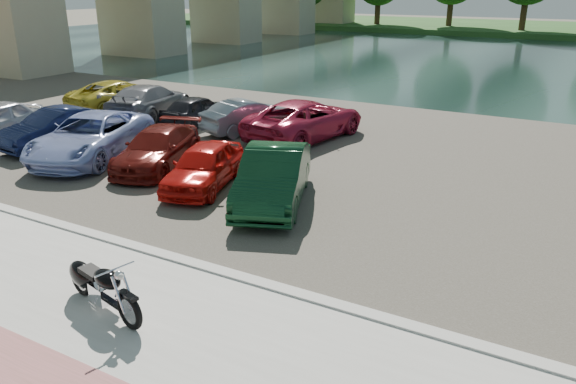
# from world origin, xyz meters

# --- Properties ---
(ground) EXTENTS (200.00, 200.00, 0.00)m
(ground) POSITION_xyz_m (0.00, 0.00, 0.00)
(ground) COLOR #595447
(ground) RESTS_ON ground
(promenade) EXTENTS (60.00, 6.00, 0.10)m
(promenade) POSITION_xyz_m (0.00, -1.00, 0.05)
(promenade) COLOR #B1AEA6
(promenade) RESTS_ON ground
(kerb) EXTENTS (60.00, 0.30, 0.14)m
(kerb) POSITION_xyz_m (0.00, 2.00, 0.07)
(kerb) COLOR #B1AEA6
(kerb) RESTS_ON ground
(parking_lot) EXTENTS (60.00, 18.00, 0.04)m
(parking_lot) POSITION_xyz_m (0.00, 11.00, 0.02)
(parking_lot) COLOR #454038
(parking_lot) RESTS_ON ground
(river) EXTENTS (120.00, 40.00, 0.00)m
(river) POSITION_xyz_m (0.00, 40.00, 0.00)
(river) COLOR #172927
(river) RESTS_ON ground
(far_bank) EXTENTS (120.00, 24.00, 0.60)m
(far_bank) POSITION_xyz_m (0.00, 72.00, 0.30)
(far_bank) COLOR #1F4719
(far_bank) RESTS_ON ground
(motorcycle) EXTENTS (2.30, 0.90, 1.05)m
(motorcycle) POSITION_xyz_m (-1.08, -0.17, 0.56)
(motorcycle) COLOR black
(motorcycle) RESTS_ON promenade
(car_1) EXTENTS (1.79, 4.25, 1.37)m
(car_1) POSITION_xyz_m (-10.89, 6.98, 0.72)
(car_1) COLOR #131A3B
(car_1) RESTS_ON parking_lot
(car_2) EXTENTS (3.96, 5.87, 1.50)m
(car_2) POSITION_xyz_m (-8.59, 6.56, 0.79)
(car_2) COLOR #96A5DB
(car_2) RESTS_ON parking_lot
(car_3) EXTENTS (2.93, 4.62, 1.25)m
(car_3) POSITION_xyz_m (-5.93, 6.89, 0.66)
(car_3) COLOR #5A110C
(car_3) RESTS_ON parking_lot
(car_4) EXTENTS (2.46, 4.04, 1.28)m
(car_4) POSITION_xyz_m (-3.45, 6.10, 0.68)
(car_4) COLOR #BA100C
(car_4) RESTS_ON parking_lot
(car_5) EXTENTS (3.17, 4.82, 1.50)m
(car_5) POSITION_xyz_m (-1.02, 6.00, 0.79)
(car_5) COLOR #0F371C
(car_5) RESTS_ON parking_lot
(car_6) EXTENTS (2.82, 5.19, 1.38)m
(car_6) POSITION_xyz_m (-13.56, 12.83, 0.73)
(car_6) COLOR gold
(car_6) RESTS_ON parking_lot
(car_7) EXTENTS (3.15, 5.43, 1.48)m
(car_7) POSITION_xyz_m (-11.17, 12.22, 0.78)
(car_7) COLOR gray
(car_7) RESTS_ON parking_lot
(car_8) EXTENTS (1.56, 3.66, 1.24)m
(car_8) POSITION_xyz_m (-8.53, 12.28, 0.66)
(car_8) COLOR black
(car_8) RESTS_ON parking_lot
(car_9) EXTENTS (2.70, 4.17, 1.30)m
(car_9) POSITION_xyz_m (-5.89, 12.26, 0.69)
(car_9) COLOR slate
(car_9) RESTS_ON parking_lot
(car_10) EXTENTS (3.33, 5.74, 1.50)m
(car_10) POSITION_xyz_m (-3.45, 12.46, 0.79)
(car_10) COLOR #9F1A37
(car_10) RESTS_ON parking_lot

